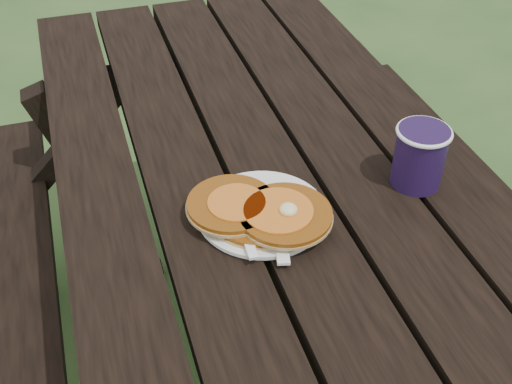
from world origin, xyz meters
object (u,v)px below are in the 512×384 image
object	(u,v)px
picnic_table	(282,344)
plate	(262,213)
coffee_cup	(420,154)
pancake_stack	(260,211)

from	to	relation	value
picnic_table	plate	world-z (taller)	plate
plate	coffee_cup	size ratio (longest dim) A/B	1.90
pancake_stack	coffee_cup	size ratio (longest dim) A/B	2.03
plate	coffee_cup	xyz separation A→B (m)	(0.29, 0.00, 0.06)
picnic_table	coffee_cup	bearing A→B (deg)	-2.09
picnic_table	pancake_stack	distance (m)	0.41
picnic_table	plate	bearing A→B (deg)	-165.67
plate	pancake_stack	size ratio (longest dim) A/B	0.94
picnic_table	plate	size ratio (longest dim) A/B	8.52
pancake_stack	plate	bearing A→B (deg)	60.43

